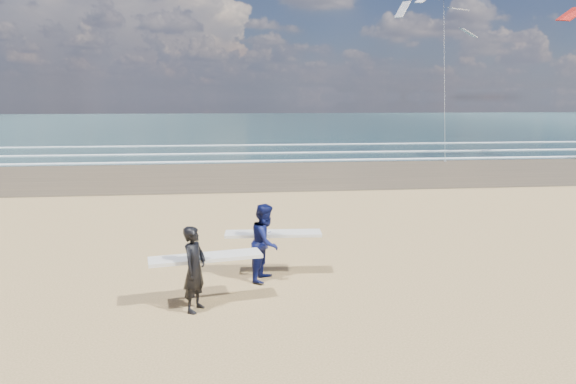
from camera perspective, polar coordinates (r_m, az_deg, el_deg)
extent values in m
cube|color=#4C3E28|center=(33.74, 27.59, 2.41)|extent=(220.00, 12.00, 0.01)
cube|color=#173033|center=(83.94, 6.59, 7.66)|extent=(220.00, 100.00, 0.02)
cube|color=white|center=(37.77, 23.57, 3.54)|extent=(220.00, 0.50, 0.05)
cube|color=white|center=(41.89, 20.38, 4.36)|extent=(220.00, 0.50, 0.05)
cube|color=white|center=(47.75, 16.89, 5.24)|extent=(220.00, 0.50, 0.05)
imported|color=black|center=(10.01, -10.35, -8.41)|extent=(0.62, 0.72, 1.67)
cube|color=white|center=(10.30, -9.12, -7.18)|extent=(2.26, 0.90, 0.07)
imported|color=#0C1246|center=(11.48, -2.50, -5.58)|extent=(0.94, 1.04, 1.74)
cube|color=white|center=(11.81, -1.65, -4.63)|extent=(2.23, 0.66, 0.07)
cube|color=slate|center=(34.28, 17.06, 3.33)|extent=(0.12, 0.12, 0.10)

